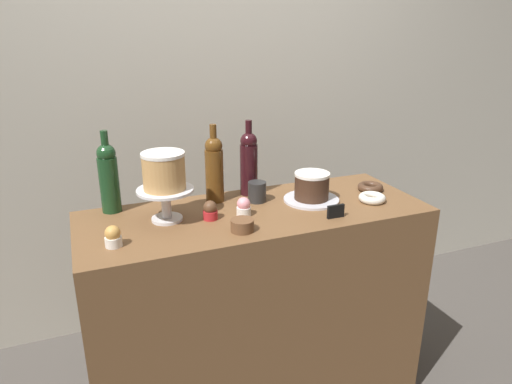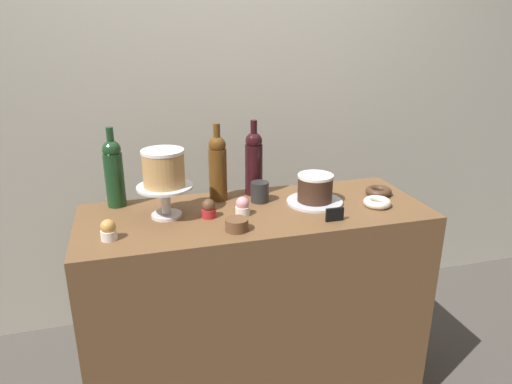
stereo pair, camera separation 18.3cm
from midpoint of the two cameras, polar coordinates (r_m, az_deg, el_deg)
back_wall at (r=2.55m, az=-9.24°, el=12.08°), size 6.00×0.05×2.60m
display_counter at (r=2.08m, az=-2.60°, el=-14.35°), size 1.38×0.52×0.93m
cake_stand_pedestal at (r=1.79m, az=-13.87°, el=-0.89°), size 0.21×0.21×0.13m
white_layer_cake at (r=1.75m, az=-14.16°, el=2.48°), size 0.16×0.16×0.14m
silver_serving_platter at (r=1.97m, az=4.13°, el=-0.97°), size 0.23×0.23×0.01m
chocolate_round_cake at (r=1.94m, az=4.17°, el=0.73°), size 0.15×0.15×0.11m
wine_bottle_green at (r=1.92m, az=-20.20°, el=1.74°), size 0.08×0.08×0.33m
wine_bottle_amber at (r=1.93m, az=-7.84°, el=2.89°), size 0.08×0.08×0.33m
wine_bottle_dark_red at (r=2.00m, az=-3.51°, el=3.62°), size 0.08×0.08×0.33m
cupcake_strawberry at (r=1.80m, az=-4.42°, el=-1.90°), size 0.06×0.06×0.07m
cupcake_caramel at (r=1.65m, az=-20.16°, el=-5.23°), size 0.06×0.06×0.07m
cupcake_chocolate at (r=1.78m, az=-8.55°, el=-2.32°), size 0.06×0.06×0.07m
donut_chocolate at (r=2.12m, az=11.43°, el=0.54°), size 0.11×0.11×0.03m
donut_sugar at (r=1.99m, az=11.48°, el=-0.76°), size 0.11×0.11×0.03m
cookie_stack at (r=1.68m, az=-4.82°, el=-4.14°), size 0.08×0.08×0.04m
price_sign_chalkboard at (r=1.79m, az=6.86°, el=-2.42°), size 0.07×0.01×0.05m
coffee_cup_ceramic at (r=1.94m, az=-2.56°, el=-0.02°), size 0.08×0.08×0.09m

